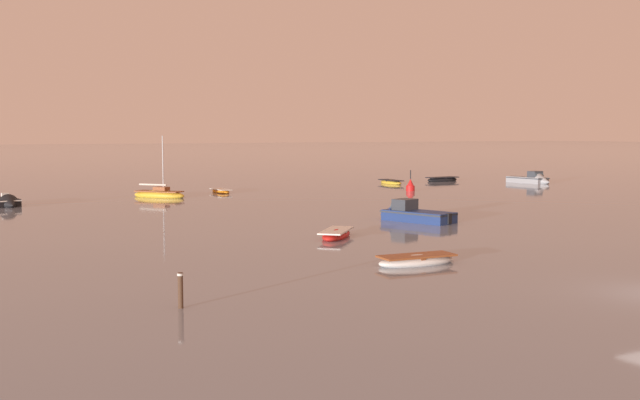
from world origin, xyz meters
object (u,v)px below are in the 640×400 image
Objects in this scene: rowboat_moored_6 at (417,261)px; rowboat_moored_0 at (221,191)px; rowboat_moored_3 at (442,180)px; motorboat_moored_2 at (6,203)px; channel_buoy at (410,186)px; motorboat_moored_0 at (408,216)px; rowboat_moored_4 at (391,182)px; motorboat_moored_1 at (533,180)px; rowboat_moored_2 at (336,234)px; mooring_post_near at (181,291)px; sailboat_moored_1 at (159,194)px.

rowboat_moored_0 is at bearing 85.09° from rowboat_moored_6.
rowboat_moored_3 is at bearing 55.59° from rowboat_moored_6.
rowboat_moored_3 is 60.31m from rowboat_moored_6.
motorboat_moored_2 is 2.25× the size of channel_buoy.
motorboat_moored_0 reaches higher than rowboat_moored_6.
rowboat_moored_0 is 20.98m from motorboat_moored_2.
rowboat_moored_4 reaches higher than rowboat_moored_0.
rowboat_moored_6 is at bearing 47.40° from rowboat_moored_3.
motorboat_moored_1 is 59.36m from rowboat_moored_6.
rowboat_moored_2 is (-8.45, -4.95, -0.16)m from motorboat_moored_0.
mooring_post_near reaches higher than rowboat_moored_2.
rowboat_moored_4 is at bearing 3.09° from rowboat_moored_3.
rowboat_moored_6 is 1.73× the size of channel_buoy.
rowboat_moored_3 is 0.90× the size of motorboat_moored_2.
rowboat_moored_4 is at bearing -50.36° from motorboat_moored_0.
rowboat_moored_3 is at bearing 59.68° from sailboat_moored_1.
rowboat_moored_4 is 0.70× the size of sailboat_moored_1.
rowboat_moored_3 is 3.43× the size of mooring_post_near.
sailboat_moored_1 reaches higher than mooring_post_near.
rowboat_moored_4 is 3.07× the size of mooring_post_near.
motorboat_moored_0 is at bearing 39.04° from mooring_post_near.
motorboat_moored_2 is 41.57m from mooring_post_near.
sailboat_moored_1 is (-9.65, 26.35, -0.07)m from motorboat_moored_0.
motorboat_moored_0 is 4.45× the size of mooring_post_near.
motorboat_moored_1 reaches higher than rowboat_moored_6.
sailboat_moored_1 is at bearing -99.22° from motorboat_moored_1.
rowboat_moored_2 is at bearing 43.63° from mooring_post_near.
rowboat_moored_0 is 0.67× the size of motorboat_moored_2.
rowboat_moored_4 is at bearing -121.69° from motorboat_moored_1.
rowboat_moored_4 is at bearing 96.06° from rowboat_moored_0.
motorboat_moored_0 is at bearing 163.16° from rowboat_moored_2.
sailboat_moored_1 is 44.90m from motorboat_moored_1.
rowboat_moored_4 reaches higher than rowboat_moored_6.
rowboat_moored_2 is 0.91× the size of rowboat_moored_4.
sailboat_moored_1 reaches higher than rowboat_moored_0.
mooring_post_near is at bearing -161.00° from rowboat_moored_6.
motorboat_moored_0 reaches higher than mooring_post_near.
rowboat_moored_4 is at bearing 60.38° from sailboat_moored_1.
rowboat_moored_0 is 19.46m from channel_buoy.
rowboat_moored_4 is at bearing 61.74° from rowboat_moored_6.
sailboat_moored_1 is 40.77m from rowboat_moored_6.
motorboat_moored_0 is 1.17× the size of motorboat_moored_2.
motorboat_moored_1 is at bearing 127.20° from rowboat_moored_3.
rowboat_moored_2 is 0.74× the size of motorboat_moored_2.
mooring_post_near is at bearing -60.38° from motorboat_moored_1.
motorboat_moored_1 reaches higher than rowboat_moored_3.
motorboat_moored_2 is (-20.45, -4.71, 0.09)m from rowboat_moored_0.
rowboat_moored_2 is 32.40m from motorboat_moored_2.
motorboat_moored_1 is 1.14× the size of motorboat_moored_2.
motorboat_moored_2 reaches higher than rowboat_moored_2.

